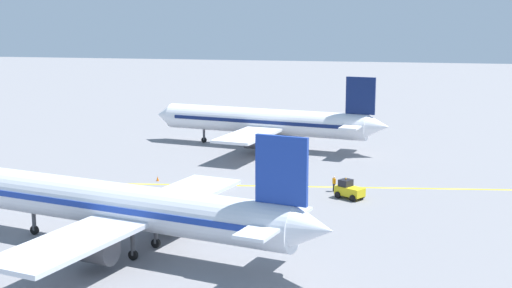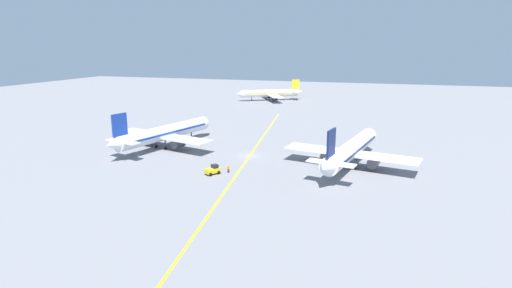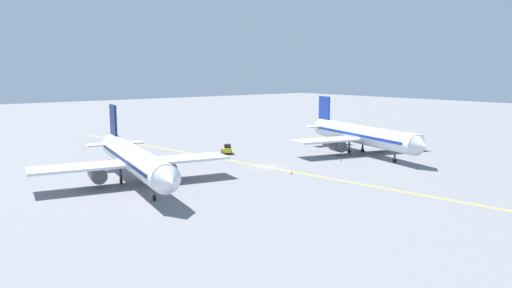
# 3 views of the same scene
# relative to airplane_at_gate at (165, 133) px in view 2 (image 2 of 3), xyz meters

# --- Properties ---
(ground_plane) EXTENTS (400.00, 400.00, 0.00)m
(ground_plane) POSITION_rel_airplane_at_gate_xyz_m (22.93, -1.28, -3.71)
(ground_plane) COLOR slate
(apron_yellow_centreline) EXTENTS (16.48, 118.97, 0.01)m
(apron_yellow_centreline) POSITION_rel_airplane_at_gate_xyz_m (22.93, -1.28, -3.71)
(apron_yellow_centreline) COLOR yellow
(apron_yellow_centreline) RESTS_ON ground
(airplane_at_gate) EXTENTS (28.42, 35.10, 10.60)m
(airplane_at_gate) POSITION_rel_airplane_at_gate_xyz_m (0.00, 0.00, 0.00)
(airplane_at_gate) COLOR silver
(airplane_at_gate) RESTS_ON ground
(airplane_adjacent_stand) EXTENTS (28.47, 35.34, 10.60)m
(airplane_adjacent_stand) POSITION_rel_airplane_at_gate_xyz_m (46.04, -2.84, 0.00)
(airplane_adjacent_stand) COLOR white
(airplane_adjacent_stand) RESTS_ON ground
(airplane_distant_taxiing) EXTENTS (29.16, 24.24, 9.54)m
(airplane_distant_taxiing) POSITION_rel_airplane_at_gate_xyz_m (1.72, 94.05, -0.37)
(airplane_distant_taxiing) COLOR white
(airplane_distant_taxiing) RESTS_ON ground
(baggage_tug_white) EXTENTS (2.91, 3.33, 2.11)m
(baggage_tug_white) POSITION_rel_airplane_at_gate_xyz_m (20.21, -16.41, -2.81)
(baggage_tug_white) COLOR gold
(baggage_tug_white) RESTS_ON ground
(ground_crew_worker) EXTENTS (0.48, 0.39, 1.68)m
(ground_crew_worker) POSITION_rel_airplane_at_gate_xyz_m (22.83, -14.62, -2.80)
(ground_crew_worker) COLOR #23232D
(ground_crew_worker) RESTS_ON ground
(traffic_cone_near_nose) EXTENTS (0.32, 0.32, 0.55)m
(traffic_cone_near_nose) POSITION_rel_airplane_at_gate_xyz_m (8.57, 2.57, -3.43)
(traffic_cone_near_nose) COLOR orange
(traffic_cone_near_nose) RESTS_ON ground
(traffic_cone_mid_apron) EXTENTS (0.32, 0.32, 0.55)m
(traffic_cone_mid_apron) POSITION_rel_airplane_at_gate_xyz_m (23.63, 5.76, -3.43)
(traffic_cone_mid_apron) COLOR orange
(traffic_cone_mid_apron) RESTS_ON ground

